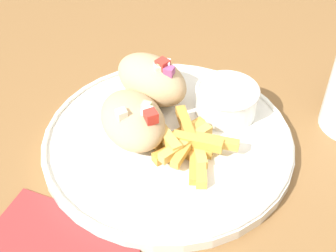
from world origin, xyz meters
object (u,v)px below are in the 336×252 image
pita_sandwich_near (133,120)px  pita_sandwich_far (152,79)px  fries_pile (188,144)px  sauce_ramekin (227,99)px  plate (168,140)px

pita_sandwich_near → pita_sandwich_far: bearing=139.5°
fries_pile → sauce_ramekin: bearing=92.7°
fries_pile → plate: bearing=177.6°
plate → pita_sandwich_far: 0.09m
fries_pile → sauce_ramekin: size_ratio=1.37×
pita_sandwich_near → sauce_ramekin: 0.13m
plate → sauce_ramekin: 0.09m
pita_sandwich_near → plate: bearing=57.7°
fries_pile → sauce_ramekin: sauce_ramekin is taller
pita_sandwich_far → sauce_ramekin: 0.10m
plate → pita_sandwich_far: (-0.07, 0.05, 0.04)m
sauce_ramekin → plate: bearing=-107.6°
pita_sandwich_near → sauce_ramekin: bearing=86.1°
pita_sandwich_near → sauce_ramekin: size_ratio=1.56×
pita_sandwich_far → fries_pile: 0.11m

